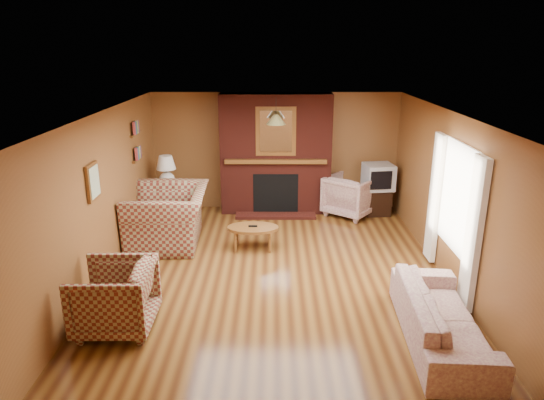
{
  "coord_description": "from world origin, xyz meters",
  "views": [
    {
      "loc": [
        -0.05,
        -6.54,
        3.31
      ],
      "look_at": [
        -0.07,
        0.6,
        1.0
      ],
      "focal_mm": 32.0,
      "sensor_mm": 36.0,
      "label": 1
    }
  ],
  "objects_px": {
    "fireplace": "(276,155)",
    "floral_armchair": "(351,195)",
    "coffee_table": "(253,230)",
    "floral_sofa": "(442,317)",
    "tv_stand": "(377,201)",
    "table_lamp": "(166,170)",
    "crt_tv": "(378,177)",
    "plaid_armchair": "(115,297)",
    "plaid_loveseat": "(168,217)",
    "side_table": "(169,203)"
  },
  "relations": [
    {
      "from": "fireplace",
      "to": "floral_armchair",
      "type": "distance_m",
      "value": 1.71
    },
    {
      "from": "floral_armchair",
      "to": "coffee_table",
      "type": "distance_m",
      "value": 2.57
    },
    {
      "from": "floral_sofa",
      "to": "tv_stand",
      "type": "height_order",
      "value": "floral_sofa"
    },
    {
      "from": "table_lamp",
      "to": "crt_tv",
      "type": "relative_size",
      "value": 0.99
    },
    {
      "from": "fireplace",
      "to": "plaid_armchair",
      "type": "xyz_separation_m",
      "value": [
        -1.95,
        -4.37,
        -0.76
      ]
    },
    {
      "from": "floral_armchair",
      "to": "tv_stand",
      "type": "height_order",
      "value": "floral_armchair"
    },
    {
      "from": "fireplace",
      "to": "crt_tv",
      "type": "bearing_deg",
      "value": -5.3
    },
    {
      "from": "tv_stand",
      "to": "crt_tv",
      "type": "bearing_deg",
      "value": -95.31
    },
    {
      "from": "plaid_loveseat",
      "to": "plaid_armchair",
      "type": "distance_m",
      "value": 2.66
    },
    {
      "from": "crt_tv",
      "to": "side_table",
      "type": "bearing_deg",
      "value": -175.26
    },
    {
      "from": "tv_stand",
      "to": "coffee_table",
      "type": "bearing_deg",
      "value": -149.2
    },
    {
      "from": "coffee_table",
      "to": "table_lamp",
      "type": "xyz_separation_m",
      "value": [
        -1.71,
        1.43,
        0.67
      ]
    },
    {
      "from": "floral_armchair",
      "to": "coffee_table",
      "type": "relative_size",
      "value": 1.05
    },
    {
      "from": "floral_sofa",
      "to": "floral_armchair",
      "type": "distance_m",
      "value": 4.4
    },
    {
      "from": "fireplace",
      "to": "coffee_table",
      "type": "xyz_separation_m",
      "value": [
        -0.39,
        -1.96,
        -0.83
      ]
    },
    {
      "from": "plaid_armchair",
      "to": "crt_tv",
      "type": "height_order",
      "value": "crt_tv"
    },
    {
      "from": "floral_armchair",
      "to": "side_table",
      "type": "xyz_separation_m",
      "value": [
        -3.61,
        -0.3,
        -0.07
      ]
    },
    {
      "from": "side_table",
      "to": "table_lamp",
      "type": "bearing_deg",
      "value": 90.0
    },
    {
      "from": "fireplace",
      "to": "tv_stand",
      "type": "relative_size",
      "value": 4.52
    },
    {
      "from": "plaid_armchair",
      "to": "tv_stand",
      "type": "xyz_separation_m",
      "value": [
        4.0,
        4.19,
        -0.15
      ]
    },
    {
      "from": "plaid_armchair",
      "to": "floral_sofa",
      "type": "distance_m",
      "value": 3.86
    },
    {
      "from": "table_lamp",
      "to": "side_table",
      "type": "bearing_deg",
      "value": -90.0
    },
    {
      "from": "tv_stand",
      "to": "crt_tv",
      "type": "xyz_separation_m",
      "value": [
        0.0,
        -0.01,
        0.52
      ]
    },
    {
      "from": "side_table",
      "to": "crt_tv",
      "type": "xyz_separation_m",
      "value": [
        4.15,
        0.34,
        0.45
      ]
    },
    {
      "from": "plaid_armchair",
      "to": "coffee_table",
      "type": "relative_size",
      "value": 1.07
    },
    {
      "from": "fireplace",
      "to": "crt_tv",
      "type": "relative_size",
      "value": 3.87
    },
    {
      "from": "fireplace",
      "to": "plaid_armchair",
      "type": "distance_m",
      "value": 4.85
    },
    {
      "from": "crt_tv",
      "to": "floral_sofa",
      "type": "bearing_deg",
      "value": -91.94
    },
    {
      "from": "plaid_armchair",
      "to": "floral_sofa",
      "type": "height_order",
      "value": "plaid_armchair"
    },
    {
      "from": "side_table",
      "to": "fireplace",
      "type": "bearing_deg",
      "value": 14.29
    },
    {
      "from": "floral_armchair",
      "to": "coffee_table",
      "type": "height_order",
      "value": "floral_armchair"
    },
    {
      "from": "plaid_armchair",
      "to": "floral_armchair",
      "type": "xyz_separation_m",
      "value": [
        3.46,
        4.14,
        -0.01
      ]
    },
    {
      "from": "floral_armchair",
      "to": "table_lamp",
      "type": "relative_size",
      "value": 1.46
    },
    {
      "from": "fireplace",
      "to": "crt_tv",
      "type": "distance_m",
      "value": 2.1
    },
    {
      "from": "plaid_armchair",
      "to": "tv_stand",
      "type": "bearing_deg",
      "value": 135.59
    },
    {
      "from": "plaid_armchair",
      "to": "floral_sofa",
      "type": "bearing_deg",
      "value": 85.68
    },
    {
      "from": "fireplace",
      "to": "floral_sofa",
      "type": "distance_m",
      "value": 5.07
    },
    {
      "from": "fireplace",
      "to": "side_table",
      "type": "distance_m",
      "value": 2.33
    },
    {
      "from": "plaid_loveseat",
      "to": "crt_tv",
      "type": "distance_m",
      "value": 4.2
    },
    {
      "from": "plaid_loveseat",
      "to": "tv_stand",
      "type": "distance_m",
      "value": 4.2
    },
    {
      "from": "table_lamp",
      "to": "crt_tv",
      "type": "height_order",
      "value": "table_lamp"
    },
    {
      "from": "floral_sofa",
      "to": "table_lamp",
      "type": "xyz_separation_m",
      "value": [
        -4.0,
        4.08,
        0.71
      ]
    },
    {
      "from": "plaid_loveseat",
      "to": "plaid_armchair",
      "type": "height_order",
      "value": "plaid_loveseat"
    },
    {
      "from": "plaid_armchair",
      "to": "crt_tv",
      "type": "xyz_separation_m",
      "value": [
        4.0,
        4.18,
        0.37
      ]
    },
    {
      "from": "coffee_table",
      "to": "tv_stand",
      "type": "height_order",
      "value": "tv_stand"
    },
    {
      "from": "floral_sofa",
      "to": "table_lamp",
      "type": "relative_size",
      "value": 3.37
    },
    {
      "from": "coffee_table",
      "to": "crt_tv",
      "type": "relative_size",
      "value": 1.38
    },
    {
      "from": "coffee_table",
      "to": "plaid_loveseat",
      "type": "bearing_deg",
      "value": 170.46
    },
    {
      "from": "plaid_armchair",
      "to": "side_table",
      "type": "distance_m",
      "value": 3.84
    },
    {
      "from": "plaid_armchair",
      "to": "coffee_table",
      "type": "distance_m",
      "value": 2.87
    }
  ]
}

